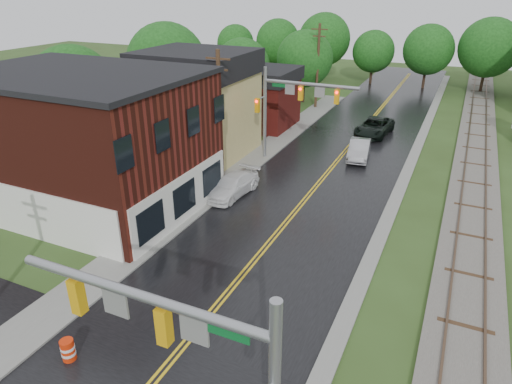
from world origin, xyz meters
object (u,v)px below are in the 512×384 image
Objects in this scene: sedan_silver at (359,150)px; tree_left_e at (306,60)px; brick_building at (84,140)px; construction_barrel at (68,350)px; traffic_signal_far at (291,99)px; tree_left_a at (74,91)px; pickup_white at (232,185)px; suv_dark at (374,127)px; traffic_signal_near at (192,352)px; utility_pole_b at (220,114)px; utility_pole_c at (318,65)px; tree_left_c at (243,68)px; tree_left_b at (168,66)px.

tree_left_e is at bearing 115.15° from sedan_silver.
brick_building is 15.75× the size of construction_barrel.
tree_left_a is (-16.38, -5.10, 0.14)m from traffic_signal_far.
tree_left_a reaches higher than traffic_signal_far.
tree_left_a reaches higher than pickup_white.
suv_dark is 1.24× the size of sedan_silver.
traffic_signal_near is 30.66m from tree_left_a.
brick_building is 15.03m from traffic_signal_far.
brick_building is at bearing -143.27° from pickup_white.
utility_pole_b reaches higher than tree_left_a.
utility_pole_c reaches higher than tree_left_c.
pickup_white is (2.14, -2.42, -4.04)m from utility_pole_b.
traffic_signal_far is (9.01, 12.00, 0.82)m from brick_building.
tree_left_e is 8.99× the size of construction_barrel.
utility_pole_b is 1.00× the size of utility_pole_c.
tree_left_e reaches higher than sedan_silver.
tree_left_a is (-13.05, -0.10, 0.39)m from utility_pole_b.
traffic_signal_near is at bearing -15.94° from construction_barrel.
tree_left_b is 1.19× the size of tree_left_e.
tree_left_b is (-11.05, 9.90, 1.00)m from utility_pole_b.
sedan_silver is at bearing -59.72° from utility_pole_c.
tree_left_b reaches higher than suv_dark.
brick_building reaches higher than sedan_silver.
suv_dark is at bearing 93.69° from traffic_signal_near.
sedan_silver is at bearing 44.30° from utility_pole_b.
utility_pole_c is at bearing 90.00° from utility_pole_b.
tree_left_e is 1.83× the size of sedan_silver.
tree_left_e is (3.64, 30.90, 0.66)m from brick_building.
utility_pole_b is at bearing -68.51° from tree_left_c.
suv_dark is (-2.24, 34.67, -4.20)m from traffic_signal_near.
tree_left_e is 26.97m from pickup_white.
construction_barrel is at bearing -108.29° from sedan_silver.
tree_left_e is (-2.05, 1.90, 0.09)m from utility_pole_c.
tree_left_c is at bearing 111.49° from utility_pole_b.
traffic_signal_near is 43.24m from utility_pole_c.
sedan_silver is (8.18, 7.99, -3.99)m from utility_pole_b.
tree_left_b is at bearing -122.74° from tree_left_e.
traffic_signal_near is (15.96, -13.00, 0.82)m from brick_building.
utility_pole_b reaches higher than brick_building.
suv_dark reaches higher than construction_barrel.
tree_left_c is 18.56m from sedan_silver.
traffic_signal_far is 7.10m from sedan_silver.
tree_left_c is at bearing 106.04° from construction_barrel.
brick_building is at bearing -140.36° from sedan_silver.
traffic_signal_near is 36.73m from tree_left_b.
utility_pole_c is (0.00, 22.00, 0.00)m from utility_pole_b.
brick_building is 31.12m from tree_left_e.
utility_pole_b is 1.04× the size of tree_left_a.
suv_dark is at bearing 64.05° from traffic_signal_far.
tree_left_b reaches higher than tree_left_e.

